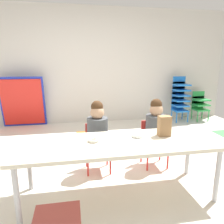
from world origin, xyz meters
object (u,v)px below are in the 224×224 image
Objects in this scene: paper_plate_near_edge at (137,137)px; donut_powdered_on_plate at (137,135)px; kid_chair_blue_stack at (180,97)px; folded_activity_table at (23,102)px; seated_child_near_camera at (97,130)px; donut_powdered_loose at (93,140)px; paper_bag_brown at (164,126)px; kid_chair_green_stack at (200,104)px; seated_child_middle_seat at (155,126)px; craft_table at (119,146)px.

paper_plate_near_edge is 1.51× the size of donut_powdered_on_plate.
kid_chair_blue_stack is 3.51m from folded_activity_table.
seated_child_near_camera is 7.87× the size of donut_powdered_loose.
donut_powdered_on_plate is (-0.30, -0.01, -0.08)m from paper_bag_brown.
kid_chair_green_stack is at bearing 47.28° from donut_powdered_on_plate.
seated_child_middle_seat is 0.52m from paper_bag_brown.
seated_child_near_camera is at bearing 104.98° from craft_table.
kid_chair_green_stack is 0.63× the size of folded_activity_table.
donut_powdered_loose is at bearing -148.98° from seated_child_middle_seat.
seated_child_near_camera is 0.54m from donut_powdered_loose.
kid_chair_green_stack is at bearing 36.99° from seated_child_near_camera.
donut_powdered_on_plate is at bearing -125.55° from kid_chair_blue_stack.
paper_bag_brown is at bearing -53.34° from folded_activity_table.
kid_chair_blue_stack reaches higher than donut_powdered_loose.
kid_chair_green_stack is at bearing 42.36° from donut_powdered_loose.
seated_child_near_camera is 0.84× the size of folded_activity_table.
seated_child_near_camera reaches higher than donut_powdered_loose.
kid_chair_blue_stack is 3.43m from donut_powdered_loose.
paper_bag_brown is at bearing 1.78° from donut_powdered_on_plate.
seated_child_near_camera is 0.77m from seated_child_middle_seat.
craft_table is 2.23× the size of seated_child_middle_seat.
kid_chair_blue_stack is 1.53× the size of kid_chair_green_stack.
donut_powdered_on_plate is at bearing 0.00° from paper_plate_near_edge.
paper_bag_brown is (-0.10, -0.49, 0.16)m from seated_child_middle_seat.
folded_activity_table reaches higher than paper_bag_brown.
paper_plate_near_edge is (-0.30, -0.01, -0.11)m from paper_bag_brown.
donut_powdered_loose is at bearing -137.64° from kid_chair_green_stack.
paper_plate_near_edge reaches higher than craft_table.
kid_chair_green_stack is at bearing 45.64° from craft_table.
seated_child_middle_seat reaches higher than paper_bag_brown.
craft_table is 3.65m from kid_chair_green_stack.
kid_chair_blue_stack is (1.41, 2.04, 0.02)m from seated_child_middle_seat.
donut_powdered_on_plate is (1.69, -2.70, 0.09)m from folded_activity_table.
paper_plate_near_edge is 0.47m from donut_powdered_loose.
paper_bag_brown is 1.84× the size of donut_powdered_on_plate.
kid_chair_blue_stack is 0.96× the size of folded_activity_table.
paper_plate_near_edge is at bearing -178.22° from paper_bag_brown.
kid_chair_blue_stack reaches higher than donut_powdered_on_plate.
paper_plate_near_edge is (-2.34, -2.53, 0.21)m from kid_chair_green_stack.
folded_activity_table is 2.99m from donut_powdered_loose.
seated_child_near_camera is 2.98m from kid_chair_blue_stack.
donut_powdered_on_plate is at bearing -178.22° from paper_bag_brown.
craft_table is 3.30m from kid_chair_blue_stack.
donut_powdered_loose is at bearing -177.39° from paper_bag_brown.
seated_child_middle_seat reaches higher than donut_powdered_on_plate.
craft_table is 3.00× the size of kid_chair_green_stack.
folded_activity_table is at bearing 122.15° from paper_plate_near_edge.
donut_powdered_loose is at bearing -65.72° from folded_activity_table.
seated_child_middle_seat is at bearing -124.68° from kid_chair_blue_stack.
kid_chair_green_stack is 3.26m from paper_bag_brown.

